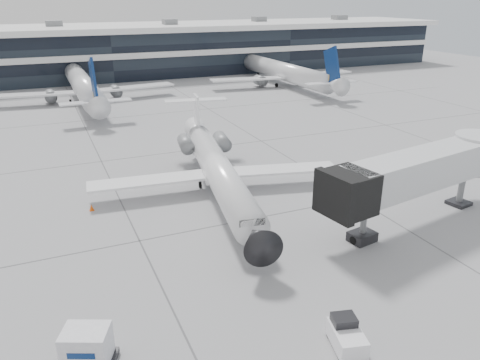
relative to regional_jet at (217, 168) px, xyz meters
name	(u,v)px	position (x,y,z in m)	size (l,w,h in m)	color
ground	(258,218)	(1.03, -6.85, -2.34)	(220.00, 220.00, 0.00)	#99999C
terminal	(105,54)	(1.03, 75.15, 2.66)	(170.00, 22.00, 10.00)	black
bg_jet_center	(85,101)	(-6.97, 48.15, -2.34)	(32.00, 40.00, 9.60)	white
bg_jet_right	(283,85)	(33.03, 48.15, -2.34)	(32.00, 40.00, 9.60)	white
regional_jet	(217,168)	(0.00, 0.00, 0.00)	(23.77, 29.64, 6.86)	white
jet_bridge	(428,168)	(13.44, -12.44, 2.16)	(19.25, 6.66, 6.19)	#AAADAE
baggage_tug	(346,336)	(-1.39, -22.70, -1.63)	(2.04, 2.77, 1.58)	white
cargo_uld	(87,349)	(-14.05, -18.69, -1.28)	(3.14, 2.80, 2.12)	black
traffic_cone	(92,208)	(-11.61, 0.22, -2.07)	(0.44, 0.44, 0.58)	#E6510C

